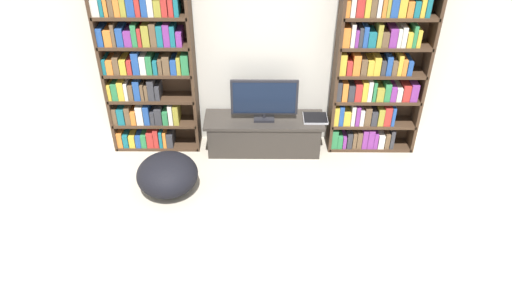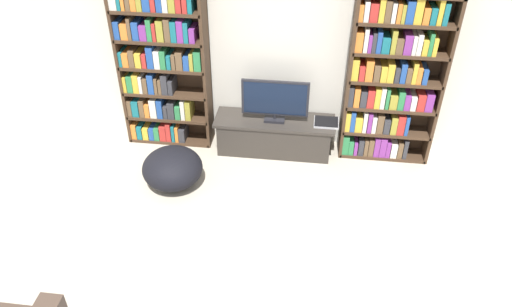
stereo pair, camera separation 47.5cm
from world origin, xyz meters
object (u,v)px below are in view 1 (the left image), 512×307
Objects in this scene: bookshelf_right at (376,73)px; beanbag_ottoman at (167,174)px; bookshelf_left at (146,70)px; tv_stand at (264,134)px; laptop at (315,118)px; television at (264,99)px.

bookshelf_right is 2.98× the size of beanbag_ottoman.
tv_stand is (1.34, -0.10, -0.80)m from bookshelf_left.
laptop reaches higher than tv_stand.
bookshelf_left is 1.40× the size of tv_stand.
television is 2.72× the size of laptop.
bookshelf_right is 2.61m from beanbag_ottoman.
bookshelf_right is 1.49m from tv_stand.
television is 0.66m from laptop.
tv_stand is at bearing -4.29° from bookshelf_left.
tv_stand is at bearing 36.57° from beanbag_ottoman.
bookshelf_left is 1.57m from tv_stand.
laptop is 1.85m from beanbag_ottoman.
laptop is at bearing 1.01° from television.
beanbag_ottoman is (-2.33, -0.88, -0.78)m from bookshelf_right.
laptop is (-0.66, -0.10, -0.54)m from bookshelf_right.
bookshelf_left is 2.98× the size of beanbag_ottoman.
bookshelf_right is 1.40× the size of tv_stand.
television is at bearing -4.90° from bookshelf_left.
bookshelf_left is at bearing 175.10° from television.
bookshelf_right is at bearing -0.02° from bookshelf_left.
tv_stand is 4.98× the size of laptop.
laptop is (0.61, 0.01, -0.26)m from television.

